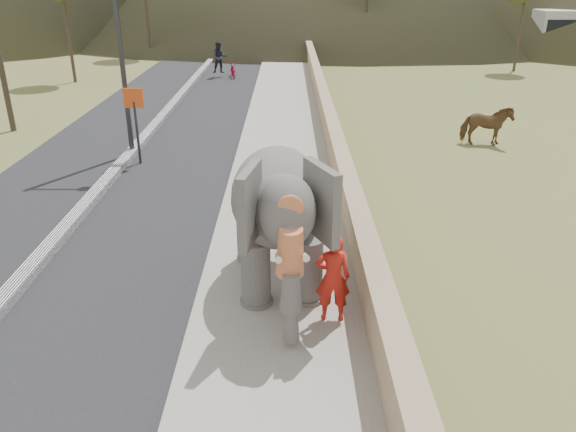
{
  "coord_description": "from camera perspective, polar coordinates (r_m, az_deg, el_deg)",
  "views": [
    {
      "loc": [
        0.2,
        -6.73,
        5.65
      ],
      "look_at": [
        0.2,
        2.29,
        1.7
      ],
      "focal_mm": 35.0,
      "sensor_mm": 36.0,
      "label": 1
    }
  ],
  "objects": [
    {
      "name": "road",
      "position": [
        18.4,
        -16.49,
        4.83
      ],
      "size": [
        7.0,
        120.0,
        0.03
      ],
      "primitive_type": "cube",
      "color": "black",
      "rests_on": "ground"
    },
    {
      "name": "walkway",
      "position": [
        17.63,
        -0.66,
        5.22
      ],
      "size": [
        3.0,
        120.0,
        0.15
      ],
      "primitive_type": "cube",
      "color": "#9E9687",
      "rests_on": "ground"
    },
    {
      "name": "signboard",
      "position": [
        18.13,
        -15.28,
        10.06
      ],
      "size": [
        0.6,
        0.08,
        2.4
      ],
      "color": "#2D2D33",
      "rests_on": "ground"
    },
    {
      "name": "median",
      "position": [
        18.37,
        -16.52,
        5.11
      ],
      "size": [
        0.35,
        120.0,
        0.22
      ],
      "primitive_type": "cube",
      "color": "black",
      "rests_on": "ground"
    },
    {
      "name": "motorcyclist",
      "position": [
        33.37,
        -6.31,
        15.16
      ],
      "size": [
        1.68,
        1.82,
        2.01
      ],
      "color": "maroon",
      "rests_on": "ground"
    },
    {
      "name": "distant_car",
      "position": [
        46.46,
        20.78,
        16.11
      ],
      "size": [
        4.47,
        2.45,
        1.44
      ],
      "primitive_type": "imported",
      "rotation": [
        0.0,
        0.0,
        1.39
      ],
      "color": "silver",
      "rests_on": "ground"
    },
    {
      "name": "elephant_and_man",
      "position": [
        10.39,
        -1.0,
        0.1
      ],
      "size": [
        2.39,
        3.93,
        2.71
      ],
      "color": "#65605C",
      "rests_on": "ground"
    },
    {
      "name": "ground",
      "position": [
        8.79,
        -1.35,
        -16.37
      ],
      "size": [
        160.0,
        160.0,
        0.0
      ],
      "primitive_type": "plane",
      "color": "olive",
      "rests_on": "ground"
    },
    {
      "name": "cow",
      "position": [
        20.95,
        19.48,
        8.66
      ],
      "size": [
        1.75,
        0.96,
        1.41
      ],
      "primitive_type": "imported",
      "rotation": [
        0.0,
        0.0,
        1.44
      ],
      "color": "brown",
      "rests_on": "ground"
    },
    {
      "name": "trees",
      "position": [
        34.97,
        3.73,
        20.25
      ],
      "size": [
        48.59,
        44.29,
        8.01
      ],
      "color": "#473828",
      "rests_on": "ground"
    },
    {
      "name": "parapet",
      "position": [
        17.55,
        4.76,
        6.67
      ],
      "size": [
        0.3,
        120.0,
        1.1
      ],
      "primitive_type": "cube",
      "color": "tan",
      "rests_on": "ground"
    }
  ]
}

